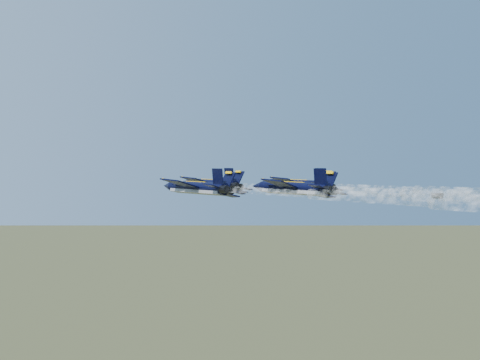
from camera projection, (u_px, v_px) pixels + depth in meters
jet_lead at (210, 185)px, 111.45m from camera, size 14.12×18.33×4.82m
jet_left at (196, 188)px, 95.60m from camera, size 14.12×18.33×4.82m
jet_right at (297, 185)px, 109.02m from camera, size 14.12×18.33×4.82m
jet_slot at (292, 188)px, 94.00m from camera, size 14.12×18.33×4.82m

